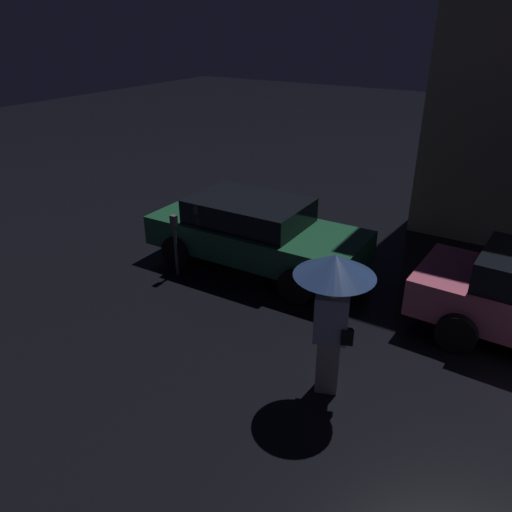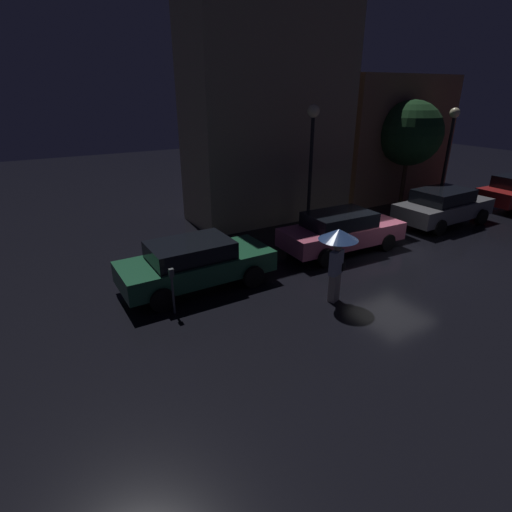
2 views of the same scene
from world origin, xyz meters
The scene contains 3 objects.
parked_car_green centered at (-7.10, 1.44, 0.76)m, with size 4.47×2.00×1.42m.
pedestrian_with_umbrella centered at (-4.20, -1.33, 1.64)m, with size 1.04×1.04×2.09m.
parking_meter centered at (-8.21, 0.27, 0.79)m, with size 0.12×0.10×1.27m.
Camera 1 is at (-2.15, -6.50, 4.73)m, focal length 35.00 mm.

